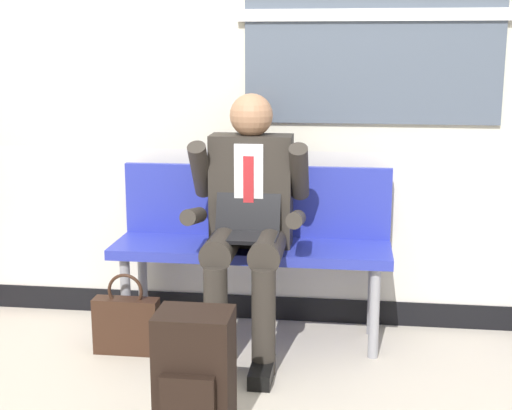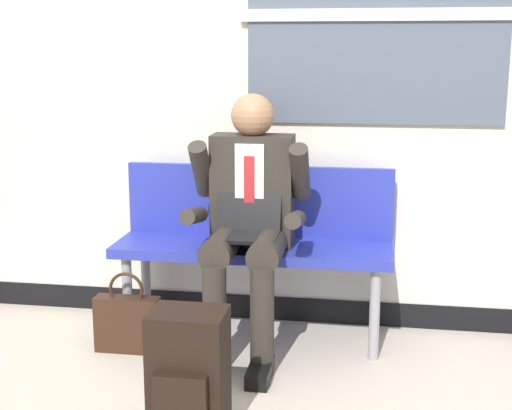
# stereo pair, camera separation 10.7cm
# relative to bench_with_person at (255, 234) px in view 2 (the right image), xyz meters

# --- Properties ---
(ground_plane) EXTENTS (18.00, 18.00, 0.00)m
(ground_plane) POSITION_rel_bench_with_person_xyz_m (0.10, -0.44, -0.54)
(ground_plane) COLOR #B2A899
(station_wall) EXTENTS (6.43, 0.17, 2.97)m
(station_wall) POSITION_rel_bench_with_person_xyz_m (0.10, 0.28, 0.94)
(station_wall) COLOR beige
(station_wall) RESTS_ON ground
(bench_with_person) EXTENTS (1.39, 0.42, 0.87)m
(bench_with_person) POSITION_rel_bench_with_person_xyz_m (0.00, 0.00, 0.00)
(bench_with_person) COLOR #28339E
(bench_with_person) RESTS_ON ground
(person_seated) EXTENTS (0.57, 0.70, 1.25)m
(person_seated) POSITION_rel_bench_with_person_xyz_m (0.00, -0.20, 0.14)
(person_seated) COLOR #2D2823
(person_seated) RESTS_ON ground
(backpack) EXTENTS (0.29, 0.26, 0.50)m
(backpack) POSITION_rel_bench_with_person_xyz_m (-0.09, -1.04, -0.29)
(backpack) COLOR black
(backpack) RESTS_ON ground
(handbag) EXTENTS (0.32, 0.09, 0.41)m
(handbag) POSITION_rel_bench_with_person_xyz_m (-0.58, -0.32, -0.39)
(handbag) COLOR #331E14
(handbag) RESTS_ON ground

